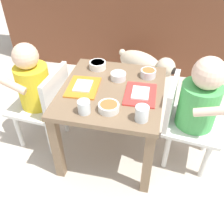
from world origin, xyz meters
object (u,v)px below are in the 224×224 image
at_px(seated_child_left, 36,86).
at_px(cereal_bowl_left_side, 118,76).
at_px(food_tray_right, 140,94).
at_px(dining_table, 112,101).
at_px(water_cup_right, 142,114).
at_px(dog, 145,65).
at_px(veggie_bowl_near, 109,107).
at_px(veggie_bowl_far, 98,65).
at_px(water_cup_left, 84,108).
at_px(seated_child_right, 197,102).
at_px(food_tray_left, 83,87).
at_px(cereal_bowl_right_side, 148,73).

bearing_deg(seated_child_left, cereal_bowl_left_side, 14.35).
bearing_deg(food_tray_right, seated_child_left, 179.17).
relative_size(dining_table, water_cup_right, 8.13).
distance_m(dog, cereal_bowl_left_side, 0.61).
distance_m(food_tray_right, veggie_bowl_near, 0.19).
height_order(water_cup_right, veggie_bowl_far, water_cup_right).
relative_size(water_cup_right, veggie_bowl_far, 0.73).
distance_m(water_cup_left, water_cup_right, 0.25).
distance_m(dining_table, water_cup_right, 0.28).
bearing_deg(veggie_bowl_far, cereal_bowl_left_side, -33.22).
bearing_deg(veggie_bowl_near, seated_child_right, 24.47).
bearing_deg(cereal_bowl_left_side, veggie_bowl_near, -87.80).
height_order(dining_table, cereal_bowl_left_side, cereal_bowl_left_side).
xyz_separation_m(food_tray_right, veggie_bowl_far, (-0.27, 0.21, 0.02)).
distance_m(food_tray_left, water_cup_left, 0.20).
relative_size(seated_child_right, water_cup_right, 9.37).
relative_size(veggie_bowl_far, veggie_bowl_near, 0.99).
xyz_separation_m(seated_child_left, food_tray_right, (0.56, -0.01, 0.04)).
distance_m(dining_table, cereal_bowl_left_side, 0.14).
distance_m(cereal_bowl_left_side, cereal_bowl_right_side, 0.16).
height_order(seated_child_left, cereal_bowl_left_side, seated_child_left).
bearing_deg(seated_child_right, cereal_bowl_left_side, 168.11).
distance_m(food_tray_right, cereal_bowl_right_side, 0.18).
bearing_deg(dog, seated_child_left, -127.98).
xyz_separation_m(food_tray_right, cereal_bowl_right_side, (0.02, 0.18, 0.02)).
height_order(cereal_bowl_right_side, veggie_bowl_near, cereal_bowl_right_side).
bearing_deg(dog, water_cup_left, -102.22).
height_order(seated_child_left, food_tray_left, seated_child_left).
bearing_deg(food_tray_left, veggie_bowl_near, -41.56).
height_order(seated_child_right, water_cup_right, seated_child_right).
relative_size(seated_child_right, food_tray_right, 3.15).
bearing_deg(seated_child_right, water_cup_left, -156.44).
bearing_deg(dog, seated_child_right, -64.19).
distance_m(dog, food_tray_left, 0.75).
bearing_deg(food_tray_left, dining_table, 7.35).
xyz_separation_m(water_cup_right, veggie_bowl_far, (-0.30, 0.39, -0.01)).
bearing_deg(water_cup_left, veggie_bowl_near, 19.95).
distance_m(dining_table, dog, 0.68).
height_order(water_cup_left, cereal_bowl_left_side, water_cup_left).
relative_size(dining_table, food_tray_left, 2.72).
relative_size(seated_child_left, veggie_bowl_near, 6.60).
xyz_separation_m(dog, water_cup_left, (-0.19, -0.86, 0.23)).
relative_size(food_tray_left, veggie_bowl_far, 2.17).
height_order(seated_child_right, water_cup_left, seated_child_right).
relative_size(dining_table, seated_child_right, 0.87).
relative_size(dog, food_tray_left, 2.25).
xyz_separation_m(veggie_bowl_far, cereal_bowl_right_side, (0.29, -0.03, 0.00)).
xyz_separation_m(food_tray_left, water_cup_right, (0.32, -0.18, 0.02)).
distance_m(food_tray_right, veggie_bowl_far, 0.34).
bearing_deg(seated_child_right, veggie_bowl_near, -155.53).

